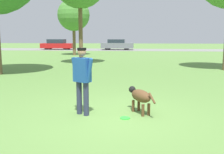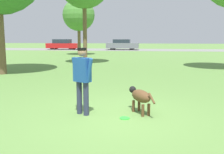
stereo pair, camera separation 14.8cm
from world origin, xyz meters
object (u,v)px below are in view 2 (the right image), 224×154
Objects in this scene: person at (82,76)px; dog at (140,96)px; parked_car_grey at (122,45)px; parked_car_red at (63,45)px; tree_far_left at (79,15)px; frisbee at (125,118)px.

dog is (1.36, 0.26, -0.52)m from person.
person is 0.37× the size of parked_car_grey.
dog is at bearing -67.12° from parked_car_red.
frisbee is at bearing -73.02° from tree_far_left.
parked_car_grey is (-1.53, 29.35, -0.23)m from person.
tree_far_left is 11.13m from parked_car_grey.
person is at bearing -69.64° from parked_car_red.
dog is at bearing 53.88° from frisbee.
tree_far_left is (-4.91, 19.22, 2.91)m from person.
person reaches higher than frisbee.
parked_car_red is 1.03× the size of parked_car_grey.
tree_far_left is (-6.27, 18.96, 3.42)m from dog.
parked_car_grey reaches higher than frisbee.
parked_car_red reaches higher than frisbee.
parked_car_grey is at bearing 71.54° from tree_far_left.
dog is 20.26m from tree_far_left.
parked_car_red is (-11.15, 29.09, 0.27)m from dog.
frisbee is 29.67m from parked_car_grey.
frisbee is 0.05× the size of parked_car_grey.
parked_car_red is at bearing 110.09° from frisbee.
parked_car_grey is (-2.55, 29.55, 0.69)m from frisbee.
parked_car_grey is (3.38, 10.13, -3.14)m from tree_far_left.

